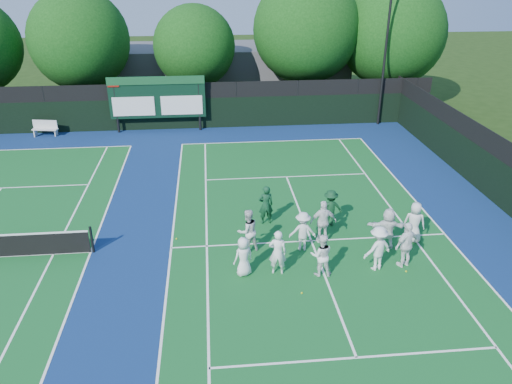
{
  "coord_description": "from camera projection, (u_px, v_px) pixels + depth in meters",
  "views": [
    {
      "loc": [
        -3.84,
        -15.71,
        10.13
      ],
      "look_at": [
        -2.0,
        3.0,
        1.3
      ],
      "focal_mm": 35.0,
      "sensor_mm": 36.0,
      "label": 1
    }
  ],
  "objects": [
    {
      "name": "scoreboard",
      "position": [
        157.0,
        98.0,
        31.29
      ],
      "size": [
        6.0,
        0.21,
        3.55
      ],
      "color": "black",
      "rests_on": "ground"
    },
    {
      "name": "light_pole_right",
      "position": [
        388.0,
        26.0,
        30.93
      ],
      "size": [
        1.2,
        0.3,
        10.12
      ],
      "color": "black",
      "rests_on": "ground"
    },
    {
      "name": "tennis_ball_4",
      "position": [
        304.0,
        216.0,
        21.53
      ],
      "size": [
        0.07,
        0.07,
        0.07
      ],
      "primitive_type": "sphere",
      "color": "#CBD419",
      "rests_on": "ground"
    },
    {
      "name": "player_back_4",
      "position": [
        414.0,
        222.0,
        19.34
      ],
      "size": [
        0.96,
        0.8,
        1.68
      ],
      "primitive_type": "imported",
      "rotation": [
        0.0,
        0.0,
        2.76
      ],
      "color": "silver",
      "rests_on": "ground"
    },
    {
      "name": "player_back_2",
      "position": [
        323.0,
        222.0,
        19.28
      ],
      "size": [
        1.04,
        0.45,
        1.77
      ],
      "primitive_type": "imported",
      "rotation": [
        0.0,
        0.0,
        3.16
      ],
      "color": "white",
      "rests_on": "ground"
    },
    {
      "name": "tennis_ball_2",
      "position": [
        391.0,
        239.0,
        19.79
      ],
      "size": [
        0.07,
        0.07,
        0.07
      ],
      "primitive_type": "sphere",
      "color": "#CBD419",
      "rests_on": "ground"
    },
    {
      "name": "tennis_ball_1",
      "position": [
        320.0,
        216.0,
        21.54
      ],
      "size": [
        0.07,
        0.07,
        0.07
      ],
      "primitive_type": "sphere",
      "color": "#CBD419",
      "rests_on": "ground"
    },
    {
      "name": "back_fence",
      "position": [
        175.0,
        109.0,
        32.11
      ],
      "size": [
        34.0,
        0.08,
        3.0
      ],
      "color": "black",
      "rests_on": "ground"
    },
    {
      "name": "tree_c",
      "position": [
        197.0,
        48.0,
        34.11
      ],
      "size": [
        5.57,
        5.57,
        7.48
      ],
      "color": "black",
      "rests_on": "ground"
    },
    {
      "name": "ground",
      "position": [
        316.0,
        255.0,
        18.8
      ],
      "size": [
        120.0,
        120.0,
        0.0
      ],
      "primitive_type": "plane",
      "color": "#1B330E",
      "rests_on": "ground"
    },
    {
      "name": "player_front_1",
      "position": [
        278.0,
        252.0,
        17.34
      ],
      "size": [
        0.68,
        0.5,
        1.71
      ],
      "primitive_type": "imported",
      "rotation": [
        0.0,
        0.0,
        2.99
      ],
      "color": "white",
      "rests_on": "ground"
    },
    {
      "name": "player_front_3",
      "position": [
        378.0,
        248.0,
        17.59
      ],
      "size": [
        1.25,
        0.97,
        1.7
      ],
      "primitive_type": "imported",
      "rotation": [
        0.0,
        0.0,
        3.49
      ],
      "color": "white",
      "rests_on": "ground"
    },
    {
      "name": "near_court",
      "position": [
        311.0,
        241.0,
        19.7
      ],
      "size": [
        11.05,
        23.85,
        0.01
      ],
      "color": "#125A23",
      "rests_on": "ground"
    },
    {
      "name": "coach_right",
      "position": [
        330.0,
        208.0,
        20.54
      ],
      "size": [
        1.08,
        0.69,
        1.59
      ],
      "primitive_type": "imported",
      "rotation": [
        0.0,
        0.0,
        3.24
      ],
      "color": "#0F371D",
      "rests_on": "ground"
    },
    {
      "name": "coach_left",
      "position": [
        266.0,
        205.0,
        20.68
      ],
      "size": [
        0.66,
        0.47,
        1.71
      ],
      "primitive_type": "imported",
      "rotation": [
        0.0,
        0.0,
        3.25
      ],
      "color": "#103B21",
      "rests_on": "ground"
    },
    {
      "name": "player_back_0",
      "position": [
        248.0,
        231.0,
        18.68
      ],
      "size": [
        1.03,
        0.93,
        1.74
      ],
      "primitive_type": "imported",
      "rotation": [
        0.0,
        0.0,
        3.53
      ],
      "color": "silver",
      "rests_on": "ground"
    },
    {
      "name": "clubhouse",
      "position": [
        230.0,
        72.0,
        39.39
      ],
      "size": [
        18.0,
        6.0,
        4.0
      ],
      "primitive_type": "cube",
      "color": "#535358",
      "rests_on": "ground"
    },
    {
      "name": "player_front_0",
      "position": [
        243.0,
        257.0,
        17.31
      ],
      "size": [
        0.85,
        0.73,
        1.47
      ],
      "primitive_type": "imported",
      "rotation": [
        0.0,
        0.0,
        3.57
      ],
      "color": "white",
      "rests_on": "ground"
    },
    {
      "name": "tennis_ball_3",
      "position": [
        176.0,
        239.0,
        19.8
      ],
      "size": [
        0.07,
        0.07,
        0.07
      ],
      "primitive_type": "sphere",
      "color": "#CBD419",
      "rests_on": "ground"
    },
    {
      "name": "player_back_1",
      "position": [
        303.0,
        231.0,
        18.82
      ],
      "size": [
        1.05,
        0.64,
        1.58
      ],
      "primitive_type": "imported",
      "rotation": [
        0.0,
        0.0,
        3.08
      ],
      "color": "silver",
      "rests_on": "ground"
    },
    {
      "name": "player_front_2",
      "position": [
        321.0,
        255.0,
        17.28
      ],
      "size": [
        0.83,
        0.68,
        1.59
      ],
      "primitive_type": "imported",
      "rotation": [
        0.0,
        0.0,
        3.04
      ],
      "color": "white",
      "rests_on": "ground"
    },
    {
      "name": "tree_e",
      "position": [
        393.0,
        36.0,
        35.06
      ],
      "size": [
        7.44,
        7.44,
        9.11
      ],
      "color": "black",
      "rests_on": "ground"
    },
    {
      "name": "player_back_3",
      "position": [
        388.0,
        228.0,
        18.95
      ],
      "size": [
        1.59,
        0.73,
        1.65
      ],
      "primitive_type": "imported",
      "rotation": [
        0.0,
        0.0,
        2.98
      ],
      "color": "white",
      "rests_on": "ground"
    },
    {
      "name": "bench",
      "position": [
        45.0,
        128.0,
        31.18
      ],
      "size": [
        1.62,
        0.71,
        1.0
      ],
      "color": "silver",
      "rests_on": "ground"
    },
    {
      "name": "tennis_ball_0",
      "position": [
        302.0,
        293.0,
        16.59
      ],
      "size": [
        0.07,
        0.07,
        0.07
      ],
      "primitive_type": "sphere",
      "color": "#CBD419",
      "rests_on": "ground"
    },
    {
      "name": "tree_d",
      "position": [
        308.0,
        32.0,
        34.37
      ],
      "size": [
        7.35,
        7.35,
        9.41
      ],
      "color": "black",
      "rests_on": "ground"
    },
    {
      "name": "tennis_ball_5",
      "position": [
        406.0,
        271.0,
        17.73
      ],
      "size": [
        0.07,
        0.07,
        0.07
      ],
      "primitive_type": "sphere",
      "color": "#CBD419",
      "rests_on": "ground"
    },
    {
      "name": "player_front_4",
      "position": [
        407.0,
        245.0,
        17.75
      ],
      "size": [
        1.12,
        0.81,
        1.77
      ],
      "primitive_type": "imported",
      "rotation": [
        0.0,
        0.0,
        3.56
      ],
      "color": "white",
      "rests_on": "ground"
    },
    {
      "name": "tree_b",
      "position": [
        82.0,
        42.0,
        33.23
      ],
      "size": [
        6.6,
        6.6,
        8.52
      ],
      "color": "black",
      "rests_on": "ground"
    },
    {
      "name": "court_apron",
      "position": [
        158.0,
        249.0,
        19.17
      ],
      "size": [
        34.0,
        32.0,
        0.01
      ],
      "primitive_type": "cube",
      "color": "navy",
      "rests_on": "ground"
    }
  ]
}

